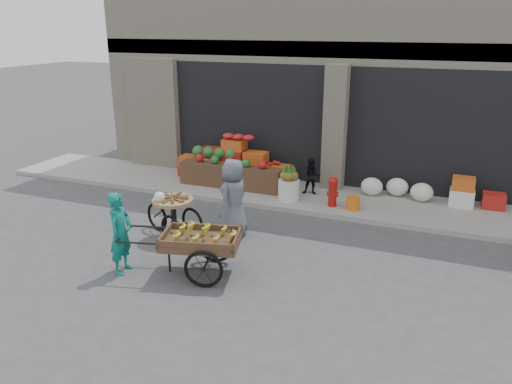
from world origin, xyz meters
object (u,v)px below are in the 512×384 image
at_px(orange_bucket, 353,203).
at_px(tricycle_cart, 173,211).
at_px(fire_hydrant, 333,190).
at_px(vendor_woman, 121,233).
at_px(banana_cart, 198,238).
at_px(vendor_grey, 233,198).
at_px(pineapple_bin, 289,190).
at_px(seated_person, 312,176).

distance_m(orange_bucket, tricycle_cart, 4.17).
relative_size(fire_hydrant, vendor_woman, 0.48).
bearing_deg(tricycle_cart, vendor_woman, -73.22).
relative_size(orange_bucket, banana_cart, 0.13).
bearing_deg(vendor_grey, pineapple_bin, 179.20).
bearing_deg(fire_hydrant, banana_cart, -109.90).
bearing_deg(vendor_grey, vendor_woman, -17.65).
relative_size(banana_cart, vendor_woman, 1.63).
distance_m(fire_hydrant, orange_bucket, 0.55).
xyz_separation_m(pineapple_bin, seated_person, (0.40, 0.60, 0.21)).
bearing_deg(pineapple_bin, seated_person, 56.31).
xyz_separation_m(fire_hydrant, tricycle_cart, (-2.68, -2.73, 0.06)).
xyz_separation_m(pineapple_bin, vendor_grey, (-0.45, -2.25, 0.46)).
distance_m(banana_cart, vendor_woman, 1.37).
xyz_separation_m(pineapple_bin, banana_cart, (-0.33, -4.01, 0.32)).
height_order(pineapple_bin, vendor_woman, vendor_woman).
height_order(fire_hydrant, orange_bucket, fire_hydrant).
height_order(orange_bucket, tricycle_cart, tricycle_cart).
distance_m(tricycle_cart, vendor_grey, 1.27).
xyz_separation_m(banana_cart, vendor_woman, (-1.30, -0.43, 0.05)).
bearing_deg(banana_cart, seated_person, 66.63).
distance_m(fire_hydrant, vendor_woman, 5.18).
xyz_separation_m(pineapple_bin, fire_hydrant, (1.10, -0.05, 0.13)).
xyz_separation_m(seated_person, tricycle_cart, (-1.98, -3.38, -0.02)).
distance_m(fire_hydrant, seated_person, 0.96).
distance_m(orange_bucket, seated_person, 1.42).
relative_size(orange_bucket, tricycle_cart, 0.22).
relative_size(fire_hydrant, vendor_grey, 0.43).
relative_size(orange_bucket, vendor_woman, 0.21).
bearing_deg(pineapple_bin, tricycle_cart, -119.63).
xyz_separation_m(pineapple_bin, vendor_woman, (-1.63, -4.45, 0.38)).
bearing_deg(orange_bucket, fire_hydrant, 174.29).
relative_size(orange_bucket, seated_person, 0.34).
bearing_deg(vendor_grey, orange_bucket, 146.95).
bearing_deg(fire_hydrant, tricycle_cart, -134.50).
distance_m(fire_hydrant, vendor_grey, 2.72).
xyz_separation_m(banana_cart, tricycle_cart, (-1.24, 1.24, -0.13)).
height_order(fire_hydrant, vendor_woman, vendor_woman).
xyz_separation_m(tricycle_cart, vendor_grey, (1.13, 0.52, 0.26)).
bearing_deg(tricycle_cart, seated_person, 78.14).
bearing_deg(fire_hydrant, vendor_grey, -125.17).
height_order(banana_cart, vendor_grey, vendor_grey).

